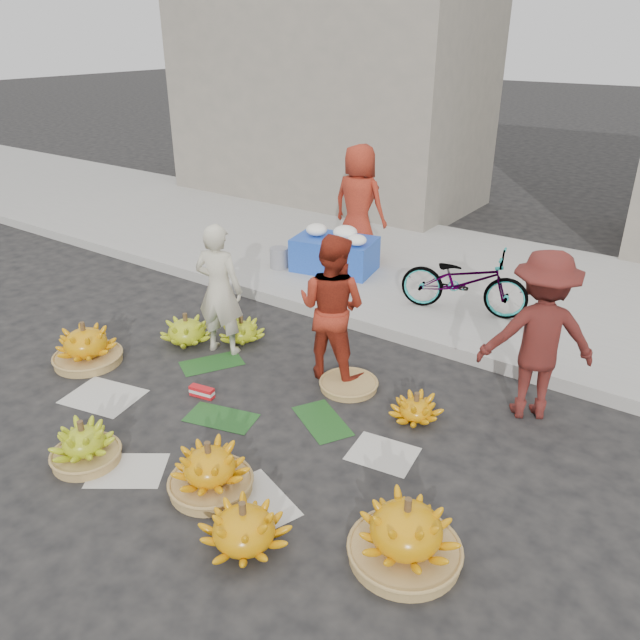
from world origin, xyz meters
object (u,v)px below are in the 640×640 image
Objects in this scene: banana_bunch_4 at (406,532)px; vendor_cream at (219,290)px; bicycle at (464,281)px; flower_table at (335,252)px; banana_bunch_0 at (86,345)px.

banana_bunch_4 is 3.48m from vendor_cream.
bicycle is (-1.25, 3.78, 0.30)m from banana_bunch_4.
bicycle is at bearing -19.32° from flower_table.
banana_bunch_4 is 0.55× the size of bicycle.
banana_bunch_4 is at bearing -175.12° from bicycle.
bicycle is (2.85, 3.32, 0.31)m from banana_bunch_0.
vendor_cream is 1.18× the size of flower_table.
flower_table is at bearing 77.97° from banana_bunch_0.
banana_bunch_0 is at bearing 125.98° from bicycle.
banana_bunch_0 is 0.46× the size of bicycle.
banana_bunch_4 reaches higher than banana_bunch_0.
banana_bunch_0 is 3.71m from flower_table.
banana_bunch_4 is 3.99m from bicycle.
vendor_cream is at bearing 154.09° from banana_bunch_4.
banana_bunch_0 is at bearing 173.66° from banana_bunch_4.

